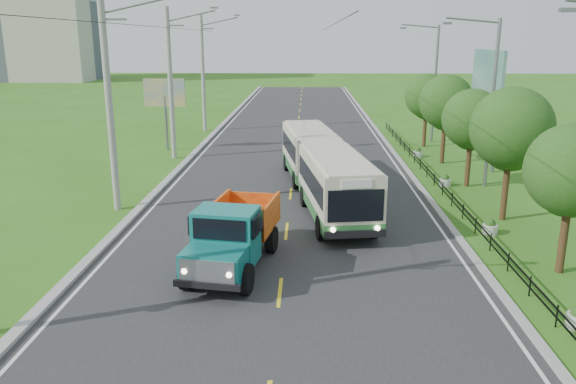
# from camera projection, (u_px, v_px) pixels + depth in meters

# --- Properties ---
(ground) EXTENTS (240.00, 240.00, 0.00)m
(ground) POSITION_uv_depth(u_px,v_px,m) (280.00, 293.00, 18.24)
(ground) COLOR #336417
(ground) RESTS_ON ground
(road) EXTENTS (14.00, 120.00, 0.02)m
(road) POSITION_uv_depth(u_px,v_px,m) (294.00, 162.00, 37.52)
(road) COLOR #28282B
(road) RESTS_ON ground
(curb_left) EXTENTS (0.40, 120.00, 0.15)m
(curb_left) POSITION_uv_depth(u_px,v_px,m) (187.00, 160.00, 37.73)
(curb_left) COLOR #9E9E99
(curb_left) RESTS_ON ground
(curb_right) EXTENTS (0.30, 120.00, 0.10)m
(curb_right) POSITION_uv_depth(u_px,v_px,m) (401.00, 162.00, 37.28)
(curb_right) COLOR #9E9E99
(curb_right) RESTS_ON ground
(edge_line_left) EXTENTS (0.12, 120.00, 0.00)m
(edge_line_left) POSITION_uv_depth(u_px,v_px,m) (195.00, 161.00, 37.73)
(edge_line_left) COLOR silver
(edge_line_left) RESTS_ON road
(edge_line_right) EXTENTS (0.12, 120.00, 0.00)m
(edge_line_right) POSITION_uv_depth(u_px,v_px,m) (394.00, 162.00, 37.30)
(edge_line_right) COLOR silver
(edge_line_right) RESTS_ON road
(centre_dash) EXTENTS (0.12, 2.20, 0.00)m
(centre_dash) POSITION_uv_depth(u_px,v_px,m) (280.00, 292.00, 18.24)
(centre_dash) COLOR yellow
(centre_dash) RESTS_ON road
(railing_right) EXTENTS (0.04, 40.00, 0.60)m
(railing_right) POSITION_uv_depth(u_px,v_px,m) (434.00, 181.00, 31.40)
(railing_right) COLOR black
(railing_right) RESTS_ON ground
(pole_near) EXTENTS (3.51, 0.32, 10.00)m
(pole_near) POSITION_uv_depth(u_px,v_px,m) (110.00, 103.00, 25.84)
(pole_near) COLOR gray
(pole_near) RESTS_ON ground
(pole_mid) EXTENTS (3.51, 0.32, 10.00)m
(pole_mid) POSITION_uv_depth(u_px,v_px,m) (171.00, 83.00, 37.41)
(pole_mid) COLOR gray
(pole_mid) RESTS_ON ground
(pole_far) EXTENTS (3.51, 0.32, 10.00)m
(pole_far) POSITION_uv_depth(u_px,v_px,m) (203.00, 73.00, 48.97)
(pole_far) COLOR gray
(pole_far) RESTS_ON ground
(tree_second) EXTENTS (3.18, 3.26, 5.30)m
(tree_second) POSITION_uv_depth(u_px,v_px,m) (572.00, 174.00, 19.06)
(tree_second) COLOR #382314
(tree_second) RESTS_ON ground
(tree_third) EXTENTS (3.60, 3.62, 6.00)m
(tree_third) POSITION_uv_depth(u_px,v_px,m) (511.00, 132.00, 24.72)
(tree_third) COLOR #382314
(tree_third) RESTS_ON ground
(tree_fourth) EXTENTS (3.24, 3.31, 5.40)m
(tree_fourth) POSITION_uv_depth(u_px,v_px,m) (472.00, 122.00, 30.60)
(tree_fourth) COLOR #382314
(tree_fourth) RESTS_ON ground
(tree_fifth) EXTENTS (3.48, 3.52, 5.80)m
(tree_fifth) POSITION_uv_depth(u_px,v_px,m) (446.00, 105.00, 36.32)
(tree_fifth) COLOR #382314
(tree_fifth) RESTS_ON ground
(tree_back) EXTENTS (3.30, 3.36, 5.50)m
(tree_back) POSITION_uv_depth(u_px,v_px,m) (427.00, 98.00, 42.15)
(tree_back) COLOR #382314
(tree_back) RESTS_ON ground
(streetlight_mid) EXTENTS (3.02, 0.20, 9.07)m
(streetlight_mid) POSITION_uv_depth(u_px,v_px,m) (490.00, 98.00, 30.10)
(streetlight_mid) COLOR slate
(streetlight_mid) RESTS_ON ground
(streetlight_far) EXTENTS (3.02, 0.20, 9.07)m
(streetlight_far) POSITION_uv_depth(u_px,v_px,m) (433.00, 80.00, 43.59)
(streetlight_far) COLOR slate
(streetlight_far) RESTS_ON ground
(planter_near) EXTENTS (0.64, 0.64, 0.67)m
(planter_near) POSITION_uv_depth(u_px,v_px,m) (490.00, 227.00, 23.67)
(planter_near) COLOR silver
(planter_near) RESTS_ON ground
(planter_mid) EXTENTS (0.64, 0.64, 0.67)m
(planter_mid) POSITION_uv_depth(u_px,v_px,m) (445.00, 181.00, 31.38)
(planter_mid) COLOR silver
(planter_mid) RESTS_ON ground
(planter_far) EXTENTS (0.64, 0.64, 0.67)m
(planter_far) POSITION_uv_depth(u_px,v_px,m) (418.00, 153.00, 39.09)
(planter_far) COLOR silver
(planter_far) RESTS_ON ground
(billboard_left) EXTENTS (3.00, 0.20, 5.20)m
(billboard_left) POSITION_uv_depth(u_px,v_px,m) (165.00, 97.00, 40.66)
(billboard_left) COLOR slate
(billboard_left) RESTS_ON ground
(billboard_right) EXTENTS (0.24, 6.00, 7.30)m
(billboard_right) POSITION_uv_depth(u_px,v_px,m) (487.00, 81.00, 35.71)
(billboard_right) COLOR slate
(billboard_right) RESTS_ON ground
(apartment_near) EXTENTS (28.00, 14.00, 30.00)m
(apartment_near) POSITION_uv_depth(u_px,v_px,m) (17.00, 1.00, 107.64)
(apartment_near) COLOR #B7B2A3
(apartment_near) RESTS_ON ground
(bus) EXTENTS (4.63, 15.28, 2.91)m
(bus) POSITION_uv_depth(u_px,v_px,m) (322.00, 165.00, 28.63)
(bus) COLOR #296730
(bus) RESTS_ON ground
(dump_truck) EXTENTS (3.08, 6.09, 2.45)m
(dump_truck) POSITION_uv_depth(u_px,v_px,m) (233.00, 231.00, 19.86)
(dump_truck) COLOR #137571
(dump_truck) RESTS_ON ground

